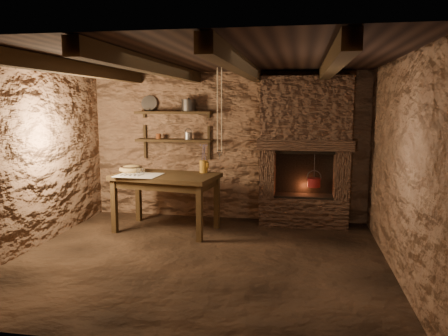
% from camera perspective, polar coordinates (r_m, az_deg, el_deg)
% --- Properties ---
extents(floor, '(4.50, 4.50, 0.00)m').
position_cam_1_polar(floor, '(5.50, -3.13, -11.72)').
color(floor, black).
rests_on(floor, ground).
extents(back_wall, '(4.50, 0.04, 2.40)m').
position_cam_1_polar(back_wall, '(7.16, 0.42, 2.85)').
color(back_wall, brown).
rests_on(back_wall, floor).
extents(front_wall, '(4.50, 0.04, 2.40)m').
position_cam_1_polar(front_wall, '(3.32, -11.13, -3.71)').
color(front_wall, brown).
rests_on(front_wall, floor).
extents(left_wall, '(0.04, 4.00, 2.40)m').
position_cam_1_polar(left_wall, '(6.13, -24.19, 1.19)').
color(left_wall, brown).
rests_on(left_wall, floor).
extents(right_wall, '(0.04, 4.00, 2.40)m').
position_cam_1_polar(right_wall, '(5.18, 21.76, 0.16)').
color(right_wall, brown).
rests_on(right_wall, floor).
extents(ceiling, '(4.50, 4.00, 0.04)m').
position_cam_1_polar(ceiling, '(5.19, -3.34, 14.03)').
color(ceiling, black).
rests_on(ceiling, back_wall).
extents(beam_far_left, '(0.14, 3.95, 0.16)m').
position_cam_1_polar(beam_far_left, '(5.71, -18.49, 12.19)').
color(beam_far_left, black).
rests_on(beam_far_left, ceiling).
extents(beam_mid_left, '(0.14, 3.95, 0.16)m').
position_cam_1_polar(beam_mid_left, '(5.32, -8.72, 12.84)').
color(beam_mid_left, black).
rests_on(beam_mid_left, ceiling).
extents(beam_mid_right, '(0.14, 3.95, 0.16)m').
position_cam_1_polar(beam_mid_right, '(5.09, 2.30, 13.13)').
color(beam_mid_right, black).
rests_on(beam_mid_right, ceiling).
extents(beam_far_right, '(0.14, 3.95, 0.16)m').
position_cam_1_polar(beam_far_right, '(5.06, 13.90, 12.93)').
color(beam_far_right, black).
rests_on(beam_far_right, ceiling).
extents(shelf_lower, '(1.25, 0.30, 0.04)m').
position_cam_1_polar(shelf_lower, '(7.19, -6.50, 3.62)').
color(shelf_lower, black).
rests_on(shelf_lower, back_wall).
extents(shelf_upper, '(1.25, 0.30, 0.04)m').
position_cam_1_polar(shelf_upper, '(7.16, -6.56, 7.21)').
color(shelf_upper, black).
rests_on(shelf_upper, back_wall).
extents(hearth, '(1.43, 0.51, 2.30)m').
position_cam_1_polar(hearth, '(6.83, 10.51, 2.67)').
color(hearth, '#332219').
rests_on(hearth, floor).
extents(work_table, '(1.61, 1.07, 0.86)m').
position_cam_1_polar(work_table, '(6.59, -7.54, -4.22)').
color(work_table, black).
rests_on(work_table, floor).
extents(linen_cloth, '(0.65, 0.54, 0.01)m').
position_cam_1_polar(linen_cloth, '(6.48, -11.07, -0.92)').
color(linen_cloth, beige).
rests_on(linen_cloth, work_table).
extents(pewter_cutlery_row, '(0.53, 0.23, 0.01)m').
position_cam_1_polar(pewter_cutlery_row, '(6.46, -11.13, -0.86)').
color(pewter_cutlery_row, gray).
rests_on(pewter_cutlery_row, linen_cloth).
extents(drinking_glasses, '(0.20, 0.06, 0.08)m').
position_cam_1_polar(drinking_glasses, '(6.58, -10.54, -0.38)').
color(drinking_glasses, white).
rests_on(drinking_glasses, linen_cloth).
extents(stoneware_jug, '(0.16, 0.16, 0.44)m').
position_cam_1_polar(stoneware_jug, '(6.60, -2.66, 1.00)').
color(stoneware_jug, '#A57020').
rests_on(stoneware_jug, work_table).
extents(wooden_bowl, '(0.42, 0.42, 0.13)m').
position_cam_1_polar(wooden_bowl, '(6.80, -12.00, -0.17)').
color(wooden_bowl, '#A18245').
rests_on(wooden_bowl, work_table).
extents(iron_stockpot, '(0.30, 0.30, 0.17)m').
position_cam_1_polar(iron_stockpot, '(7.10, -4.65, 8.08)').
color(iron_stockpot, '#2C2927').
rests_on(iron_stockpot, shelf_upper).
extents(tin_pan, '(0.27, 0.14, 0.26)m').
position_cam_1_polar(tin_pan, '(7.40, -9.74, 8.34)').
color(tin_pan, gray).
rests_on(tin_pan, shelf_upper).
extents(small_kettle, '(0.19, 0.17, 0.17)m').
position_cam_1_polar(small_kettle, '(7.12, -4.69, 4.22)').
color(small_kettle, gray).
rests_on(small_kettle, shelf_lower).
extents(rusty_tin, '(0.10, 0.10, 0.08)m').
position_cam_1_polar(rusty_tin, '(7.26, -8.55, 4.12)').
color(rusty_tin, '#5F2A13').
rests_on(rusty_tin, shelf_lower).
extents(red_pot, '(0.23, 0.23, 0.54)m').
position_cam_1_polar(red_pot, '(6.85, 11.67, -1.79)').
color(red_pot, maroon).
rests_on(red_pot, hearth).
extents(hanging_ropes, '(0.08, 0.08, 1.20)m').
position_cam_1_polar(hanging_ropes, '(6.18, -0.58, 7.56)').
color(hanging_ropes, '#CEB791').
rests_on(hanging_ropes, ceiling).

